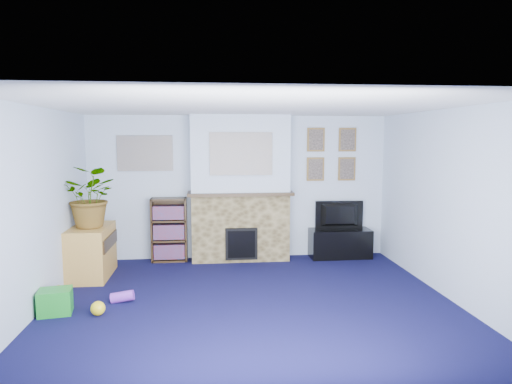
{
  "coord_description": "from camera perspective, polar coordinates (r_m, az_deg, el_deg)",
  "views": [
    {
      "loc": [
        -0.5,
        -5.4,
        2.03
      ],
      "look_at": [
        0.15,
        0.92,
        1.27
      ],
      "focal_mm": 32.0,
      "sensor_mm": 36.0,
      "label": 1
    }
  ],
  "objects": [
    {
      "name": "green_crate",
      "position": [
        5.91,
        -23.81,
        -12.48
      ],
      "size": [
        0.41,
        0.35,
        0.29
      ],
      "primitive_type": "cube",
      "rotation": [
        0.0,
        0.0,
        0.17
      ],
      "color": "#198C26",
      "rests_on": "ground"
    },
    {
      "name": "tv_stand",
      "position": [
        7.96,
        10.45,
        -6.45
      ],
      "size": [
        1.03,
        0.43,
        0.49
      ],
      "primitive_type": "cube",
      "color": "black",
      "rests_on": "ground"
    },
    {
      "name": "mantel_candle",
      "position": [
        7.49,
        0.7,
        0.65
      ],
      "size": [
        0.05,
        0.05,
        0.17
      ],
      "primitive_type": "cylinder",
      "color": "#B2BFC6",
      "rests_on": "chimney_breast"
    },
    {
      "name": "wall_left",
      "position": [
        5.82,
        -25.88,
        -2.11
      ],
      "size": [
        0.04,
        4.5,
        2.4
      ],
      "primitive_type": "cube",
      "color": "silver",
      "rests_on": "ground"
    },
    {
      "name": "toy_ball",
      "position": [
        5.7,
        -19.16,
        -13.51
      ],
      "size": [
        0.17,
        0.17,
        0.17
      ],
      "primitive_type": "sphere",
      "color": "yellow",
      "rests_on": "ground"
    },
    {
      "name": "portrait_tl",
      "position": [
        7.84,
        7.49,
        6.5
      ],
      "size": [
        0.3,
        0.03,
        0.4
      ],
      "primitive_type": "cube",
      "color": "brown",
      "rests_on": "wall_back"
    },
    {
      "name": "portrait_tr",
      "position": [
        7.99,
        11.36,
        6.43
      ],
      "size": [
        0.3,
        0.03,
        0.4
      ],
      "primitive_type": "cube",
      "color": "brown",
      "rests_on": "wall_back"
    },
    {
      "name": "portrait_bl",
      "position": [
        7.86,
        7.43,
        2.85
      ],
      "size": [
        0.3,
        0.03,
        0.4
      ],
      "primitive_type": "cube",
      "color": "brown",
      "rests_on": "wall_back"
    },
    {
      "name": "bookshelf",
      "position": [
        7.69,
        -10.78,
        -4.81
      ],
      "size": [
        0.58,
        0.28,
        1.05
      ],
      "color": "#332212",
      "rests_on": "ground"
    },
    {
      "name": "mantel_clock",
      "position": [
        7.46,
        -2.55,
        0.53
      ],
      "size": [
        0.11,
        0.07,
        0.16
      ],
      "primitive_type": "cube",
      "color": "gold",
      "rests_on": "chimney_breast"
    },
    {
      "name": "collage_left",
      "position": [
        7.71,
        -13.7,
        4.73
      ],
      "size": [
        0.9,
        0.03,
        0.58
      ],
      "primitive_type": "cube",
      "color": "gray",
      "rests_on": "wall_back"
    },
    {
      "name": "mantel_can",
      "position": [
        7.54,
        3.31,
        0.52
      ],
      "size": [
        0.05,
        0.05,
        0.11
      ],
      "primitive_type": "cylinder",
      "color": "orange",
      "rests_on": "chimney_breast"
    },
    {
      "name": "television",
      "position": [
        7.88,
        10.48,
        -2.89
      ],
      "size": [
        0.83,
        0.14,
        0.48
      ],
      "primitive_type": "imported",
      "rotation": [
        0.0,
        0.0,
        3.11
      ],
      "color": "black",
      "rests_on": "tv_stand"
    },
    {
      "name": "potted_plant",
      "position": [
        6.95,
        -19.86,
        -0.54
      ],
      "size": [
        0.94,
        0.86,
        0.89
      ],
      "primitive_type": "imported",
      "rotation": [
        0.0,
        0.0,
        6.05
      ],
      "color": "#26661E",
      "rests_on": "sideboard"
    },
    {
      "name": "chimney_breast",
      "position": [
        7.51,
        -1.98,
        0.31
      ],
      "size": [
        1.72,
        0.5,
        2.4
      ],
      "color": "brown",
      "rests_on": "ground"
    },
    {
      "name": "sideboard",
      "position": [
        7.16,
        -19.88,
        -7.21
      ],
      "size": [
        0.54,
        0.96,
        0.75
      ],
      "primitive_type": "cube",
      "color": "#BE8C3D",
      "rests_on": "ground"
    },
    {
      "name": "floor",
      "position": [
        5.79,
        -0.51,
        -13.74
      ],
      "size": [
        5.0,
        4.5,
        0.01
      ],
      "primitive_type": "cube",
      "color": "#0E0E35",
      "rests_on": "ground"
    },
    {
      "name": "mantel_teddy",
      "position": [
        7.45,
        -6.4,
        0.45
      ],
      "size": [
        0.12,
        0.12,
        0.12
      ],
      "primitive_type": "sphere",
      "color": "gray",
      "rests_on": "chimney_breast"
    },
    {
      "name": "wall_back",
      "position": [
        7.71,
        -2.08,
        0.59
      ],
      "size": [
        5.0,
        0.04,
        2.4
      ],
      "primitive_type": "cube",
      "color": "silver",
      "rests_on": "ground"
    },
    {
      "name": "wall_right",
      "position": [
        6.23,
        23.01,
        -1.42
      ],
      "size": [
        0.04,
        4.5,
        2.4
      ],
      "primitive_type": "cube",
      "color": "silver",
      "rests_on": "ground"
    },
    {
      "name": "toy_block",
      "position": [
        6.09,
        -23.23,
        -12.17
      ],
      "size": [
        0.25,
        0.25,
        0.24
      ],
      "primitive_type": "cube",
      "rotation": [
        0.0,
        0.0,
        -0.32
      ],
      "color": "orange",
      "rests_on": "ground"
    },
    {
      "name": "collage_main",
      "position": [
        7.26,
        -1.88,
        4.8
      ],
      "size": [
        1.0,
        0.03,
        0.68
      ],
      "primitive_type": "cube",
      "color": "gray",
      "rests_on": "chimney_breast"
    },
    {
      "name": "ceiling",
      "position": [
        5.44,
        -0.54,
        10.68
      ],
      "size": [
        5.0,
        4.5,
        0.01
      ],
      "primitive_type": "cube",
      "color": "white",
      "rests_on": "wall_back"
    },
    {
      "name": "toy_tube",
      "position": [
        6.04,
        -16.35,
        -12.45
      ],
      "size": [
        0.29,
        0.13,
        0.17
      ],
      "primitive_type": "cylinder",
      "rotation": [
        0.0,
        1.43,
        0.0
      ],
      "color": "purple",
      "rests_on": "ground"
    },
    {
      "name": "portrait_br",
      "position": [
        8.0,
        11.27,
        2.85
      ],
      "size": [
        0.3,
        0.03,
        0.4
      ],
      "primitive_type": "cube",
      "color": "brown",
      "rests_on": "wall_back"
    },
    {
      "name": "wall_front",
      "position": [
        3.3,
        3.14,
        -7.82
      ],
      "size": [
        5.0,
        0.04,
        2.4
      ],
      "primitive_type": "cube",
      "color": "silver",
      "rests_on": "ground"
    }
  ]
}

